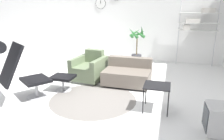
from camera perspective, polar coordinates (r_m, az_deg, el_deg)
name	(u,v)px	position (r m, az deg, el deg)	size (l,w,h in m)	color
ground_plane	(95,92)	(4.98, -4.34, -5.76)	(12.00, 12.00, 0.00)	white
wall_back	(126,20)	(7.78, 3.66, 12.96)	(12.00, 0.09, 2.80)	white
round_rug	(93,99)	(4.61, -4.96, -7.62)	(1.80, 1.80, 0.01)	slate
lounge_chair	(15,65)	(4.65, -23.96, 1.18)	(1.05, 1.14, 1.29)	#BCBCC1
ottoman	(63,79)	(5.11, -12.70, -2.42)	(0.51, 0.43, 0.35)	#BCBCC1
armchair_red	(90,69)	(5.73, -5.87, 0.21)	(0.83, 0.95, 0.75)	silver
couch_low	(128,75)	(5.41, 4.09, -1.25)	(1.13, 0.86, 0.63)	black
side_table	(157,88)	(4.08, 11.67, -4.52)	(0.47, 0.47, 0.49)	black
crt_television	(220,120)	(3.65, 26.38, -11.67)	(0.43, 0.44, 0.50)	#B7B7B7
potted_plant	(137,49)	(7.24, 6.48, 5.50)	(0.60, 0.61, 1.29)	#333338
shelf_unit	(198,21)	(7.34, 21.50, 11.91)	(1.18, 0.28, 2.02)	#BCBCC1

